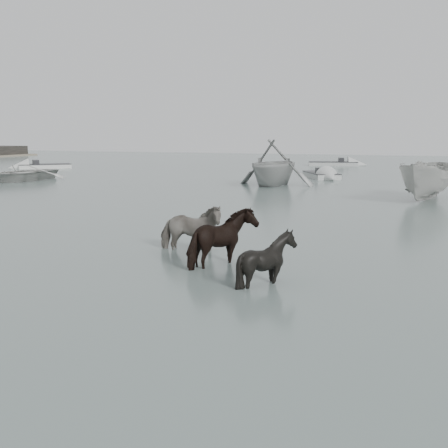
{
  "coord_description": "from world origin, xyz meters",
  "views": [
    {
      "loc": [
        4.63,
        -10.72,
        3.13
      ],
      "look_at": [
        0.04,
        1.42,
        1.0
      ],
      "focal_mm": 45.0,
      "sensor_mm": 36.0,
      "label": 1
    }
  ],
  "objects_px": {
    "pony_pinto": "(190,223)",
    "rowboat_lead": "(22,172)",
    "pony_black": "(267,251)",
    "pony_dark": "(224,234)"
  },
  "relations": [
    {
      "from": "pony_pinto",
      "to": "pony_dark",
      "type": "height_order",
      "value": "pony_dark"
    },
    {
      "from": "pony_black",
      "to": "rowboat_lead",
      "type": "relative_size",
      "value": 0.25
    },
    {
      "from": "pony_black",
      "to": "rowboat_lead",
      "type": "bearing_deg",
      "value": 35.5
    },
    {
      "from": "pony_pinto",
      "to": "pony_dark",
      "type": "xyz_separation_m",
      "value": [
        1.42,
        -1.25,
        0.02
      ]
    },
    {
      "from": "pony_pinto",
      "to": "rowboat_lead",
      "type": "bearing_deg",
      "value": 42.97
    },
    {
      "from": "pony_dark",
      "to": "rowboat_lead",
      "type": "bearing_deg",
      "value": 49.53
    },
    {
      "from": "pony_dark",
      "to": "pony_pinto",
      "type": "bearing_deg",
      "value": 48.46
    },
    {
      "from": "pony_dark",
      "to": "pony_black",
      "type": "xyz_separation_m",
      "value": [
        1.4,
        -1.16,
        -0.08
      ]
    },
    {
      "from": "pony_black",
      "to": "pony_dark",
      "type": "bearing_deg",
      "value": 36.04
    },
    {
      "from": "pony_pinto",
      "to": "rowboat_lead",
      "type": "height_order",
      "value": "pony_pinto"
    }
  ]
}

